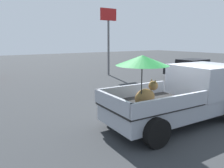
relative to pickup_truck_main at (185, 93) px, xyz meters
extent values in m
plane|color=#2D3033|center=(-0.37, 0.04, -0.99)|extent=(80.00, 80.00, 0.00)
cylinder|color=black|center=(1.43, 0.93, -0.59)|extent=(0.81, 0.32, 0.80)
cylinder|color=black|center=(-2.07, 1.11, -0.59)|extent=(0.81, 0.32, 0.80)
cylinder|color=black|center=(-2.17, -0.85, -0.59)|extent=(0.81, 0.32, 0.80)
cube|color=#9EA3AD|center=(-0.37, 0.04, -0.42)|extent=(5.09, 2.05, 0.50)
cube|color=#9EA3AD|center=(1.03, -0.03, 0.37)|extent=(2.19, 1.97, 1.08)
cube|color=#4C606B|center=(2.03, -0.09, 0.57)|extent=(0.15, 1.72, 0.64)
cube|color=black|center=(-1.52, 0.10, -0.14)|extent=(2.89, 1.98, 0.06)
cube|color=#9EA3AD|center=(-1.47, 1.02, 0.09)|extent=(2.80, 0.24, 0.40)
cube|color=#9EA3AD|center=(-1.57, -0.82, 0.09)|extent=(2.80, 0.24, 0.40)
cube|color=#9EA3AD|center=(-2.87, 0.17, 0.09)|extent=(0.19, 1.84, 0.40)
ellipsoid|color=olive|center=(-1.92, -0.10, 0.15)|extent=(0.70, 0.35, 0.52)
sphere|color=olive|center=(-1.62, -0.12, 0.47)|extent=(0.29, 0.29, 0.28)
cone|color=olive|center=(-1.62, -0.04, 0.61)|extent=(0.09, 0.09, 0.12)
cone|color=olive|center=(-1.62, -0.20, 0.61)|extent=(0.09, 0.09, 0.12)
cylinder|color=black|center=(-2.12, -0.17, 0.51)|extent=(0.03, 0.03, 1.25)
cone|color=#19722D|center=(-2.12, -0.17, 1.23)|extent=(1.53, 1.53, 0.28)
cylinder|color=black|center=(6.94, 4.98, -0.66)|extent=(0.66, 0.23, 0.66)
cylinder|color=black|center=(6.92, 6.74, -0.66)|extent=(0.66, 0.23, 0.66)
cylinder|color=black|center=(9.64, 5.01, -0.66)|extent=(0.66, 0.23, 0.66)
cylinder|color=black|center=(9.62, 6.77, -0.66)|extent=(0.66, 0.23, 0.66)
cube|color=black|center=(8.28, 5.88, -0.44)|extent=(4.32, 1.81, 0.52)
cube|color=black|center=(8.38, 5.88, 0.06)|extent=(2.12, 1.62, 0.56)
cube|color=#4C606B|center=(8.38, 5.88, 0.06)|extent=(2.06, 1.70, 0.32)
cylinder|color=#59595B|center=(3.51, 10.13, 1.13)|extent=(0.16, 0.16, 4.24)
cube|color=#B21E1E|center=(3.51, 10.13, 3.70)|extent=(1.40, 0.12, 0.90)
camera|label=1|loc=(-6.15, -4.68, 1.77)|focal=35.56mm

